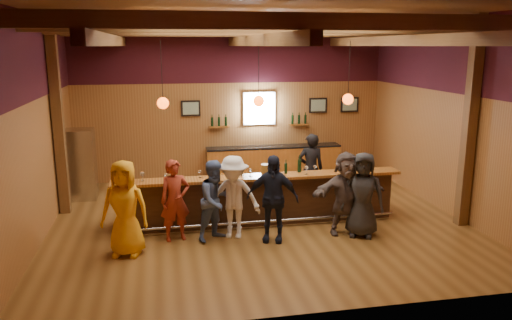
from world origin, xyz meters
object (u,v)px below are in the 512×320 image
object	(u,v)px
customer_denim	(216,200)
customer_brown	(346,193)
bar_counter	(258,197)
back_bar_cabinet	(274,162)
customer_dark	(363,195)
customer_white	(233,197)
ice_bucket	(266,170)
bartender	(311,169)
customer_orange	(125,208)
customer_navy	(272,198)
customer_redvest	(175,200)
bottle_a	(286,168)
stainless_fridge	(81,164)

from	to	relation	value
customer_denim	customer_brown	size ratio (longest dim) A/B	0.95
bar_counter	customer_brown	world-z (taller)	customer_brown
back_bar_cabinet	customer_dark	world-z (taller)	customer_dark
customer_white	ice_bucket	bearing A→B (deg)	56.25
bartender	customer_white	bearing A→B (deg)	44.30
customer_orange	customer_navy	bearing A→B (deg)	16.90
bar_counter	customer_orange	distance (m)	3.17
customer_navy	customer_white	bearing A→B (deg)	175.53
customer_denim	customer_orange	bearing A→B (deg)	161.13
customer_redvest	customer_denim	distance (m)	0.81
bartender	bottle_a	size ratio (longest dim) A/B	5.72
stainless_fridge	bartender	bearing A→B (deg)	-15.06
customer_white	bottle_a	bearing A→B (deg)	48.56
customer_navy	customer_dark	distance (m)	1.87
back_bar_cabinet	customer_redvest	xyz separation A→B (m)	(-3.04, -4.43, 0.35)
customer_denim	customer_brown	xyz separation A→B (m)	(2.68, -0.16, 0.04)
customer_orange	customer_white	world-z (taller)	customer_orange
customer_navy	bottle_a	bearing A→B (deg)	82.09
back_bar_cabinet	customer_denim	distance (m)	5.10
bar_counter	ice_bucket	bearing A→B (deg)	-71.23
customer_orange	ice_bucket	distance (m)	3.13
ice_bucket	customer_orange	bearing A→B (deg)	-159.49
back_bar_cabinet	customer_navy	xyz separation A→B (m)	(-1.14, -4.85, 0.41)
back_bar_cabinet	customer_redvest	world-z (taller)	customer_redvest
back_bar_cabinet	bottle_a	bearing A→B (deg)	-99.07
customer_redvest	customer_dark	xyz separation A→B (m)	(3.77, -0.50, 0.05)
stainless_fridge	ice_bucket	world-z (taller)	stainless_fridge
back_bar_cabinet	bartender	distance (m)	2.68
bar_counter	bartender	distance (m)	1.81
customer_denim	bartender	distance (m)	3.21
customer_orange	bartender	size ratio (longest dim) A/B	1.03
customer_redvest	bottle_a	distance (m)	2.55
stainless_fridge	ice_bucket	bearing A→B (deg)	-33.41
stainless_fridge	customer_dark	size ratio (longest dim) A/B	1.02
customer_navy	customer_brown	bearing A→B (deg)	23.75
customer_denim	bar_counter	bearing A→B (deg)	10.20
stainless_fridge	customer_navy	xyz separation A→B (m)	(4.16, -3.73, -0.01)
back_bar_cabinet	bartender	world-z (taller)	bartender
customer_denim	customer_white	bearing A→B (deg)	-26.56
customer_white	customer_brown	world-z (taller)	customer_brown
bar_counter	customer_white	size ratio (longest dim) A/B	3.69
customer_dark	bottle_a	bearing A→B (deg)	163.77
stainless_fridge	customer_dark	distance (m)	7.13
bar_counter	customer_navy	world-z (taller)	customer_navy
bar_counter	customer_redvest	distance (m)	2.07
back_bar_cabinet	bartender	bearing A→B (deg)	-82.95
customer_denim	back_bar_cabinet	bearing A→B (deg)	30.83
customer_redvest	bartender	distance (m)	3.82
bar_counter	customer_navy	size ratio (longest dim) A/B	3.56
customer_dark	customer_denim	bearing A→B (deg)	-163.28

